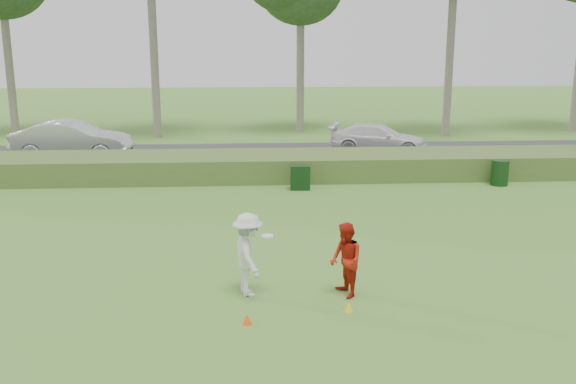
{
  "coord_description": "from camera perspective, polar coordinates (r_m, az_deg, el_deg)",
  "views": [
    {
      "loc": [
        -1.04,
        -12.5,
        5.25
      ],
      "look_at": [
        0.0,
        4.0,
        1.3
      ],
      "focal_mm": 40.0,
      "sensor_mm": 36.0,
      "label": 1
    }
  ],
  "objects": [
    {
      "name": "car_mid",
      "position": [
        29.94,
        -18.63,
        4.39
      ],
      "size": [
        5.21,
        2.07,
        1.69
      ],
      "primitive_type": "imported",
      "rotation": [
        0.0,
        0.0,
        1.51
      ],
      "color": "silver",
      "rests_on": "park_road"
    },
    {
      "name": "player_red",
      "position": [
        13.42,
        5.16,
        -6.06
      ],
      "size": [
        0.78,
        0.9,
        1.57
      ],
      "primitive_type": "imported",
      "rotation": [
        0.0,
        0.0,
        -1.3
      ],
      "color": "#AD1C0E",
      "rests_on": "ground"
    },
    {
      "name": "reed_strip",
      "position": [
        24.99,
        -1.16,
        2.36
      ],
      "size": [
        80.0,
        3.0,
        0.9
      ],
      "primitive_type": "cube",
      "color": "#416026",
      "rests_on": "ground"
    },
    {
      "name": "cone_yellow",
      "position": [
        12.94,
        5.39,
        -10.09
      ],
      "size": [
        0.18,
        0.18,
        0.2
      ],
      "primitive_type": "cone",
      "color": "yellow",
      "rests_on": "ground"
    },
    {
      "name": "car_right",
      "position": [
        30.4,
        8.03,
        4.74
      ],
      "size": [
        4.87,
        3.02,
        1.32
      ],
      "primitive_type": "imported",
      "rotation": [
        0.0,
        0.0,
        1.29
      ],
      "color": "silver",
      "rests_on": "park_road"
    },
    {
      "name": "player_white",
      "position": [
        13.43,
        -3.56,
        -5.57
      ],
      "size": [
        0.99,
        1.26,
        1.77
      ],
      "rotation": [
        0.0,
        0.0,
        1.81
      ],
      "color": "silver",
      "rests_on": "ground"
    },
    {
      "name": "park_road",
      "position": [
        29.98,
        -1.57,
        3.41
      ],
      "size": [
        80.0,
        6.0,
        0.06
      ],
      "primitive_type": "cube",
      "color": "#2D2D2D",
      "rests_on": "ground"
    },
    {
      "name": "utility_cabinet",
      "position": [
        22.88,
        1.09,
        1.29
      ],
      "size": [
        0.72,
        0.47,
        0.87
      ],
      "primitive_type": "cube",
      "rotation": [
        0.0,
        0.0,
        -0.05
      ],
      "color": "black",
      "rests_on": "ground"
    },
    {
      "name": "cone_orange",
      "position": [
        12.36,
        -3.67,
        -11.22
      ],
      "size": [
        0.18,
        0.18,
        0.2
      ],
      "primitive_type": "cone",
      "color": "#FF440D",
      "rests_on": "ground"
    },
    {
      "name": "trash_bin",
      "position": [
        24.81,
        18.31,
        1.64
      ],
      "size": [
        0.63,
        0.63,
        0.94
      ],
      "primitive_type": "cylinder",
      "rotation": [
        0.0,
        0.0,
        0.01
      ],
      "color": "black",
      "rests_on": "ground"
    },
    {
      "name": "ground",
      "position": [
        13.6,
        1.08,
        -9.28
      ],
      "size": [
        120.0,
        120.0,
        0.0
      ],
      "primitive_type": "plane",
      "color": "#3E7627",
      "rests_on": "ground"
    }
  ]
}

